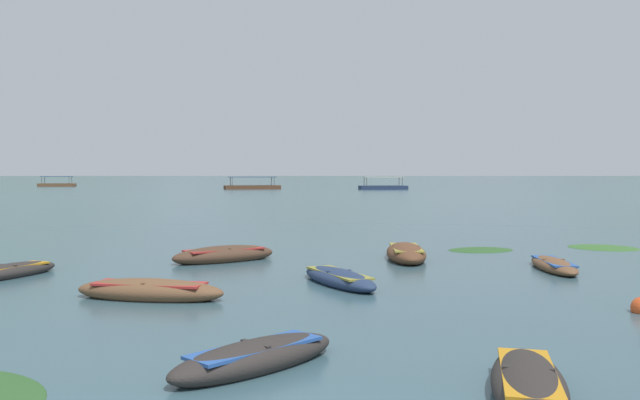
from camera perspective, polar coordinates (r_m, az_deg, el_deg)
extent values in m
plane|color=#385660|center=(1506.01, 3.37, 2.14)|extent=(6000.00, 6000.00, 0.00)
cone|color=#56665B|center=(2456.98, 0.04, 5.48)|extent=(1148.86, 1148.86, 282.89)
ellipsoid|color=navy|center=(17.26, 1.64, -6.78)|extent=(2.55, 3.59, 0.49)
cube|color=olive|center=(17.24, 1.64, -6.30)|extent=(1.84, 2.58, 0.05)
cube|color=navy|center=(17.23, 1.64, -6.13)|extent=(0.63, 0.39, 0.04)
ellipsoid|color=#2D2826|center=(20.35, -25.26, -5.64)|extent=(1.95, 3.42, 0.47)
cube|color=orange|center=(20.33, -25.27, -5.24)|extent=(1.40, 2.46, 0.05)
cube|color=#2D2826|center=(20.33, -25.27, -5.10)|extent=(0.61, 0.28, 0.04)
ellipsoid|color=#2D2826|center=(10.04, -5.56, -13.37)|extent=(2.64, 2.86, 0.52)
cube|color=#28519E|center=(10.00, -5.56, -12.50)|extent=(1.90, 2.06, 0.05)
cube|color=#2D2826|center=(9.99, -5.56, -12.23)|extent=(0.51, 0.45, 0.04)
ellipsoid|color=#4C3323|center=(22.00, -8.24, -4.73)|extent=(3.59, 3.21, 0.64)
cube|color=#B22D28|center=(21.98, -8.25, -4.24)|extent=(2.58, 2.31, 0.05)
cube|color=#4C3323|center=(21.97, -8.25, -4.11)|extent=(0.58, 0.69, 0.04)
ellipsoid|color=brown|center=(22.38, 7.41, -4.59)|extent=(1.38, 3.81, 0.67)
cube|color=olive|center=(22.35, 7.42, -4.08)|extent=(0.99, 2.74, 0.05)
cube|color=brown|center=(22.35, 7.42, -3.95)|extent=(0.87, 0.10, 0.04)
ellipsoid|color=#2D2826|center=(9.18, 17.50, -14.94)|extent=(1.42, 3.12, 0.53)
cube|color=orange|center=(9.13, 17.51, -13.98)|extent=(1.03, 2.25, 0.05)
cube|color=#2D2826|center=(9.12, 17.51, -13.68)|extent=(0.64, 0.18, 0.04)
ellipsoid|color=brown|center=(21.05, 19.46, -5.33)|extent=(0.96, 3.50, 0.42)
cube|color=#28519E|center=(21.03, 19.46, -4.99)|extent=(0.69, 2.52, 0.05)
cube|color=brown|center=(21.03, 19.47, -4.85)|extent=(0.64, 0.08, 0.04)
ellipsoid|color=brown|center=(15.79, -14.44, -7.61)|extent=(3.66, 1.53, 0.58)
cube|color=#B22D28|center=(15.76, -14.45, -6.98)|extent=(2.63, 1.10, 0.05)
cube|color=brown|center=(15.76, -14.45, -6.81)|extent=(0.17, 0.74, 0.04)
cube|color=brown|center=(162.84, -21.71, 1.18)|extent=(8.29, 3.70, 0.90)
cylinder|color=#4C4742|center=(162.81, -22.84, 1.56)|extent=(0.10, 0.10, 1.80)
cylinder|color=#4C4742|center=(164.73, -22.62, 1.57)|extent=(0.10, 0.10, 1.80)
cylinder|color=#4C4742|center=(160.96, -20.79, 1.58)|extent=(0.10, 0.10, 1.80)
cylinder|color=#4C4742|center=(162.90, -20.58, 1.59)|extent=(0.10, 0.10, 1.80)
cube|color=#334C75|center=(162.82, -21.72, 1.89)|extent=(6.96, 3.11, 0.12)
cube|color=brown|center=(125.54, -5.85, 1.06)|extent=(10.97, 6.62, 0.90)
cylinder|color=#4C4742|center=(127.52, -4.20, 1.59)|extent=(0.10, 0.10, 1.80)
cylinder|color=#4C4742|center=(124.93, -3.97, 1.57)|extent=(0.10, 0.10, 1.80)
cylinder|color=#4C4742|center=(126.25, -7.73, 1.57)|extent=(0.10, 0.10, 1.80)
cylinder|color=#4C4742|center=(123.63, -7.57, 1.55)|extent=(0.10, 0.10, 1.80)
cube|color=#334C75|center=(125.52, -5.86, 1.98)|extent=(9.21, 5.56, 0.12)
cube|color=navy|center=(122.67, 5.45, 1.03)|extent=(9.19, 4.76, 0.90)
cylinder|color=#4C4742|center=(120.77, 4.04, 1.55)|extent=(0.10, 0.10, 1.80)
cylinder|color=#4C4742|center=(123.13, 3.82, 1.56)|extent=(0.10, 0.10, 1.80)
cylinder|color=#4C4742|center=(122.26, 7.10, 1.55)|extent=(0.10, 0.10, 1.80)
cylinder|color=#4C4742|center=(124.60, 6.82, 1.56)|extent=(0.10, 0.10, 1.80)
cube|color=beige|center=(122.64, 5.45, 1.98)|extent=(7.72, 4.00, 0.12)
ellipsoid|color=#38662D|center=(27.91, 23.19, -3.81)|extent=(3.43, 3.32, 0.14)
ellipsoid|color=#2D5628|center=(25.60, 13.67, -4.22)|extent=(3.02, 2.60, 0.14)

